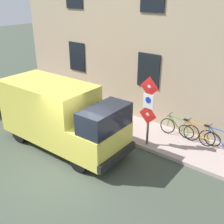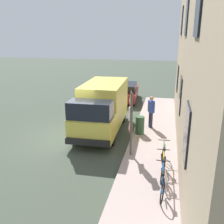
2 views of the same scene
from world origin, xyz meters
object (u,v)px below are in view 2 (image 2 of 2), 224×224
Objects in this scene: delivery_van at (102,107)px; bicycle_orange at (163,169)px; parked_hatchback at (125,92)px; bicycle_green at (164,157)px; pedestrian at (151,111)px; sign_post_stacked at (130,117)px; bicycle_blue at (162,182)px; litter_bin at (140,125)px.

bicycle_orange is at bearing 36.15° from delivery_van.
parked_hatchback is 2.39× the size of bicycle_green.
delivery_van is 2.62m from pedestrian.
sign_post_stacked reaches higher than pedestrian.
parked_hatchback is at bearing -89.06° from pedestrian.
delivery_van is 6.50m from parked_hatchback.
bicycle_blue is at bearing 76.47° from pedestrian.
sign_post_stacked is at bearing 39.72° from bicycle_orange.
delivery_van is 3.13× the size of bicycle_orange.
bicycle_green is at bearing -26.35° from sign_post_stacked.
pedestrian is 1.91× the size of litter_bin.
litter_bin is at bearing 86.45° from sign_post_stacked.
pedestrian is (2.36, -5.79, 0.34)m from parked_hatchback.
parked_hatchback is at bearing 105.52° from litter_bin.
bicycle_blue and bicycle_green have the same top height.
litter_bin is (1.90, -6.83, -0.14)m from parked_hatchback.
bicycle_blue is at bearing 178.06° from bicycle_green.
bicycle_blue is at bearing -167.98° from parked_hatchback.
bicycle_orange is 1.00× the size of pedestrian.
litter_bin is (-0.46, -1.04, -0.48)m from pedestrian.
sign_post_stacked is 2.70m from litter_bin.
pedestrian is at bearing 6.23° from bicycle_blue.
delivery_van is at bearing 34.94° from bicycle_orange.
delivery_van is (-1.90, 2.77, -0.47)m from sign_post_stacked.
bicycle_green is 1.00× the size of pedestrian.
delivery_van is 5.97× the size of litter_bin.
bicycle_green is at bearing -2.52° from bicycle_orange.
parked_hatchback is 2.39× the size of bicycle_blue.
bicycle_blue is 1.70m from bicycle_green.
sign_post_stacked is 0.50× the size of delivery_van.
bicycle_orange is (1.41, -1.55, -1.29)m from sign_post_stacked.
delivery_van is at bearing 41.72° from bicycle_green.
parked_hatchback is (0.16, 6.47, -0.60)m from delivery_van.
bicycle_orange is at bearing -1.47° from bicycle_blue.
delivery_van reaches higher than parked_hatchback.
parked_hatchback is 6.26m from pedestrian.
sign_post_stacked is 9.46m from parked_hatchback.
parked_hatchback is at bearing 177.31° from delivery_van.
bicycle_blue is at bearing 31.31° from delivery_van.
parked_hatchback is at bearing 13.77° from bicycle_orange.
parked_hatchback is 7.09m from litter_bin.
delivery_van is at bearing 124.49° from sign_post_stacked.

